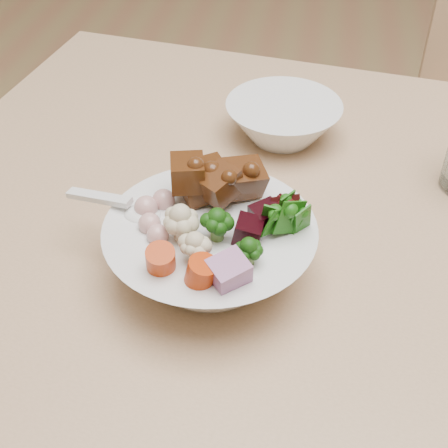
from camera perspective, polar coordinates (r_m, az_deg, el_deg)
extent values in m
cylinder|color=tan|center=(1.32, -9.40, 0.90)|extent=(0.05, 0.05, 0.65)
cylinder|color=tan|center=(1.37, 16.97, -5.18)|extent=(0.03, 0.03, 0.43)
cylinder|color=tan|center=(1.64, 16.57, 3.66)|extent=(0.03, 0.03, 0.43)
sphere|color=black|center=(0.61, -0.64, -0.46)|extent=(0.04, 0.04, 0.04)
sphere|color=#C5B595|center=(0.61, -3.95, -0.29)|extent=(0.04, 0.04, 0.04)
cube|color=black|center=(0.63, 3.83, 0.54)|extent=(0.04, 0.04, 0.03)
cube|color=#8F5681|center=(0.57, 0.43, -4.48)|extent=(0.05, 0.05, 0.04)
cylinder|color=#B92A04|center=(0.58, -5.80, -3.41)|extent=(0.03, 0.03, 0.03)
sphere|color=#CC948F|center=(0.63, -6.82, 0.01)|extent=(0.02, 0.02, 0.02)
ellipsoid|color=white|center=(0.65, -7.47, 0.79)|extent=(0.05, 0.04, 0.01)
cube|color=white|center=(0.67, -11.37, 2.39)|extent=(0.08, 0.03, 0.02)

